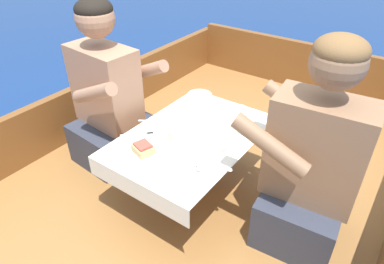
# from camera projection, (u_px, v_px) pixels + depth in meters

# --- Properties ---
(ground_plane) EXTENTS (60.00, 60.00, 0.00)m
(ground_plane) POSITION_uv_depth(u_px,v_px,m) (193.00, 219.00, 2.12)
(ground_plane) COLOR navy
(boat_deck) EXTENTS (2.07, 3.37, 0.25)m
(boat_deck) POSITION_uv_depth(u_px,v_px,m) (193.00, 204.00, 2.05)
(boat_deck) COLOR #9E6B38
(boat_deck) RESTS_ON ground_plane
(gunwale_port) EXTENTS (0.06, 3.37, 0.35)m
(gunwale_port) POSITION_uv_depth(u_px,v_px,m) (75.00, 112.00, 2.37)
(gunwale_port) COLOR brown
(gunwale_port) RESTS_ON boat_deck
(bow_coaming) EXTENTS (1.95, 0.06, 0.41)m
(bow_coaming) POSITION_uv_depth(u_px,v_px,m) (302.00, 65.00, 2.99)
(bow_coaming) COLOR brown
(bow_coaming) RESTS_ON boat_deck
(cockpit_table) EXTENTS (0.59, 0.87, 0.38)m
(cockpit_table) POSITION_uv_depth(u_px,v_px,m) (192.00, 141.00, 1.79)
(cockpit_table) COLOR #B2B2B7
(cockpit_table) RESTS_ON boat_deck
(person_port) EXTENTS (0.54, 0.47, 0.99)m
(person_port) POSITION_uv_depth(u_px,v_px,m) (108.00, 101.00, 2.03)
(person_port) COLOR #333847
(person_port) RESTS_ON boat_deck
(person_starboard) EXTENTS (0.55, 0.48, 1.00)m
(person_starboard) POSITION_uv_depth(u_px,v_px,m) (311.00, 166.00, 1.51)
(person_starboard) COLOR #333847
(person_starboard) RESTS_ON boat_deck
(plate_sandwich) EXTENTS (0.22, 0.22, 0.01)m
(plate_sandwich) POSITION_uv_depth(u_px,v_px,m) (144.00, 153.00, 1.63)
(plate_sandwich) COLOR silver
(plate_sandwich) RESTS_ON cockpit_table
(plate_bread) EXTENTS (0.18, 0.18, 0.01)m
(plate_bread) POSITION_uv_depth(u_px,v_px,m) (176.00, 124.00, 1.85)
(plate_bread) COLOR silver
(plate_bread) RESTS_ON cockpit_table
(sandwich) EXTENTS (0.11, 0.11, 0.05)m
(sandwich) POSITION_uv_depth(u_px,v_px,m) (143.00, 148.00, 1.62)
(sandwich) COLOR tan
(sandwich) RESTS_ON plate_sandwich
(bowl_port_near) EXTENTS (0.14, 0.14, 0.04)m
(bowl_port_near) POSITION_uv_depth(u_px,v_px,m) (213.00, 145.00, 1.66)
(bowl_port_near) COLOR silver
(bowl_port_near) RESTS_ON cockpit_table
(bowl_starboard_near) EXTENTS (0.13, 0.13, 0.04)m
(bowl_starboard_near) POSITION_uv_depth(u_px,v_px,m) (234.00, 128.00, 1.78)
(bowl_starboard_near) COLOR silver
(bowl_starboard_near) RESTS_ON cockpit_table
(bowl_center_far) EXTENTS (0.15, 0.15, 0.04)m
(bowl_center_far) POSITION_uv_depth(u_px,v_px,m) (200.00, 97.00, 2.07)
(bowl_center_far) COLOR silver
(bowl_center_far) RESTS_ON cockpit_table
(bowl_port_far) EXTENTS (0.11, 0.11, 0.04)m
(bowl_port_far) POSITION_uv_depth(u_px,v_px,m) (214.00, 114.00, 1.90)
(bowl_port_far) COLOR silver
(bowl_port_far) RESTS_ON cockpit_table
(coffee_cup_port) EXTENTS (0.10, 0.07, 0.05)m
(coffee_cup_port) POSITION_uv_depth(u_px,v_px,m) (190.00, 164.00, 1.53)
(coffee_cup_port) COLOR silver
(coffee_cup_port) RESTS_ON cockpit_table
(coffee_cup_starboard) EXTENTS (0.09, 0.06, 0.06)m
(coffee_cup_starboard) POSITION_uv_depth(u_px,v_px,m) (241.00, 112.00, 1.90)
(coffee_cup_starboard) COLOR silver
(coffee_cup_starboard) RESTS_ON cockpit_table
(tin_can) EXTENTS (0.07, 0.07, 0.05)m
(tin_can) POSITION_uv_depth(u_px,v_px,m) (175.00, 135.00, 1.72)
(tin_can) COLOR silver
(tin_can) RESTS_ON cockpit_table
(utensil_spoon_port) EXTENTS (0.12, 0.14, 0.01)m
(utensil_spoon_port) POSITION_uv_depth(u_px,v_px,m) (220.00, 171.00, 1.52)
(utensil_spoon_port) COLOR silver
(utensil_spoon_port) RESTS_ON cockpit_table
(utensil_fork_port) EXTENTS (0.14, 0.13, 0.00)m
(utensil_fork_port) POSITION_uv_depth(u_px,v_px,m) (140.00, 134.00, 1.77)
(utensil_fork_port) COLOR silver
(utensil_fork_port) RESTS_ON cockpit_table
(utensil_knife_port) EXTENTS (0.15, 0.11, 0.00)m
(utensil_knife_port) POSITION_uv_depth(u_px,v_px,m) (154.00, 121.00, 1.88)
(utensil_knife_port) COLOR silver
(utensil_knife_port) RESTS_ON cockpit_table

